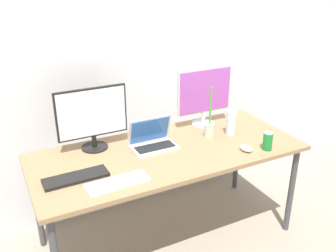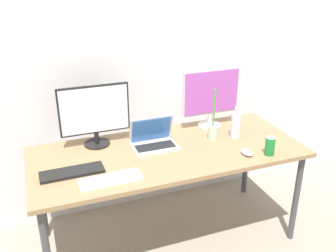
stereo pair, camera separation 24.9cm
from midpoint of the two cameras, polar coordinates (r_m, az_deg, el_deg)
name	(u,v)px [view 1 (the left image)]	position (r m, az deg, el deg)	size (l,w,h in m)	color
ground_plane	(168,236)	(2.98, -2.49, -16.51)	(16.00, 16.00, 0.00)	gray
wall_back	(133,52)	(2.90, -7.90, 11.07)	(7.00, 0.08, 2.60)	silver
work_desk	(168,157)	(2.59, -2.76, -4.85)	(1.85, 0.79, 0.74)	#424247
monitor_left	(92,116)	(2.57, -14.22, 1.39)	(0.48, 0.18, 0.43)	black
monitor_center	(204,94)	(2.88, 3.12, 4.84)	(0.46, 0.18, 0.46)	silver
laptop_silver	(152,141)	(2.59, -5.14, -2.30)	(0.31, 0.21, 0.21)	silver
keyboard_main	(117,183)	(2.22, -10.94, -8.58)	(0.37, 0.12, 0.02)	white
keyboard_aux	(76,178)	(2.33, -16.89, -7.61)	(0.38, 0.13, 0.02)	black
mouse_by_keyboard	(246,148)	(2.57, 9.12, -3.46)	(0.06, 0.10, 0.04)	silver
water_bottle	(231,121)	(2.77, 7.11, 0.75)	(0.07, 0.07, 0.24)	silver
soda_can_near_keyboard	(268,141)	(2.60, 12.34, -2.34)	(0.07, 0.07, 0.13)	#197F33
bamboo_vase	(209,128)	(2.74, 3.77, -0.36)	(0.07, 0.07, 0.38)	#B2D1B7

